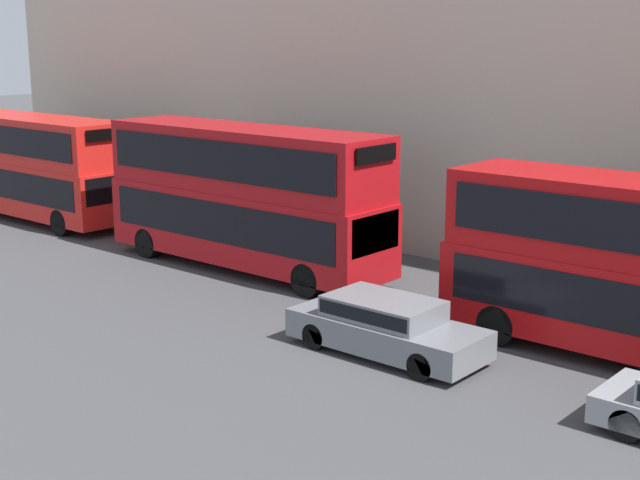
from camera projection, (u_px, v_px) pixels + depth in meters
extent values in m
cylinder|color=black|center=(497.00, 325.00, 21.55)|extent=(0.30, 1.00, 1.00)
cylinder|color=black|center=(540.00, 304.00, 23.21)|extent=(0.30, 1.00, 1.00)
cube|color=#A80F14|center=(246.00, 224.00, 28.31)|extent=(2.55, 10.35, 2.22)
cube|color=#A80F14|center=(244.00, 159.00, 27.83)|extent=(2.50, 10.14, 1.97)
cube|color=black|center=(246.00, 216.00, 28.25)|extent=(2.59, 9.52, 1.24)
cube|color=black|center=(244.00, 156.00, 27.81)|extent=(2.59, 9.52, 1.18)
cube|color=black|center=(375.00, 234.00, 24.95)|extent=(2.17, 0.06, 1.11)
cube|color=black|center=(376.00, 154.00, 24.44)|extent=(1.78, 0.06, 0.47)
cylinder|color=black|center=(307.00, 280.00, 25.43)|extent=(0.30, 1.00, 1.00)
cylinder|color=black|center=(356.00, 265.00, 27.10)|extent=(0.30, 1.00, 1.00)
cylinder|color=black|center=(147.00, 243.00, 29.95)|extent=(0.30, 1.00, 1.00)
cylinder|color=black|center=(198.00, 232.00, 31.62)|extent=(0.30, 1.00, 1.00)
cube|color=red|center=(28.00, 185.00, 36.25)|extent=(2.55, 10.99, 2.02)
cube|color=red|center=(25.00, 138.00, 35.81)|extent=(2.50, 10.77, 1.78)
cube|color=black|center=(28.00, 179.00, 36.19)|extent=(2.59, 10.11, 1.13)
cube|color=black|center=(25.00, 136.00, 35.79)|extent=(2.59, 10.11, 1.07)
cube|color=black|center=(110.00, 190.00, 32.70)|extent=(2.17, 0.06, 1.01)
cube|color=black|center=(107.00, 135.00, 32.24)|extent=(1.78, 0.06, 0.43)
cylinder|color=black|center=(61.00, 223.00, 33.15)|extent=(0.30, 1.00, 1.00)
cylinder|color=black|center=(111.00, 213.00, 34.81)|extent=(0.30, 1.00, 1.00)
cylinder|color=black|center=(4.00, 191.00, 39.74)|extent=(0.30, 1.00, 1.00)
cylinder|color=black|center=(627.00, 425.00, 16.47)|extent=(0.22, 0.64, 0.64)
cube|color=slate|center=(387.00, 333.00, 20.89)|extent=(1.87, 4.78, 0.68)
cube|color=slate|center=(383.00, 308.00, 20.83)|extent=(1.65, 2.63, 0.49)
cube|color=black|center=(383.00, 307.00, 20.83)|extent=(1.68, 2.50, 0.32)
cylinder|color=black|center=(421.00, 366.00, 19.36)|extent=(0.22, 0.64, 0.64)
cylinder|color=black|center=(461.00, 347.00, 20.58)|extent=(0.22, 0.64, 0.64)
cylinder|color=black|center=(315.00, 336.00, 21.29)|extent=(0.22, 0.64, 0.64)
cylinder|color=black|center=(357.00, 320.00, 22.51)|extent=(0.22, 0.64, 0.64)
cylinder|color=brown|center=(163.00, 206.00, 34.93)|extent=(0.36, 0.36, 1.52)
sphere|color=tan|center=(162.00, 184.00, 34.74)|extent=(0.22, 0.22, 0.22)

